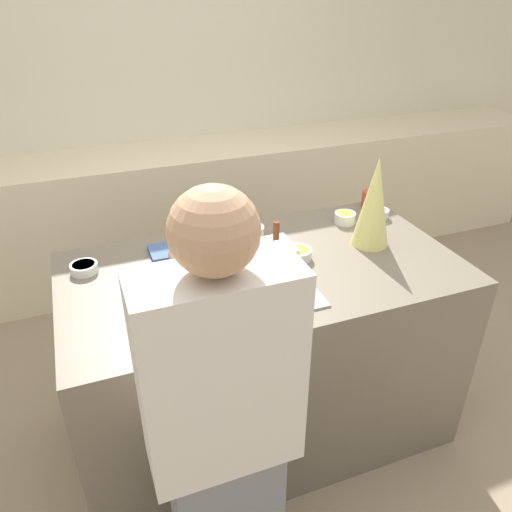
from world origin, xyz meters
TOP-DOWN VIEW (x-y plane):
  - ground_plane at (0.00, 0.00)m, footprint 12.00×12.00m
  - wall_back at (0.00, 2.00)m, footprint 8.00×0.05m
  - back_cabinet_block at (0.00, 1.68)m, footprint 6.00×0.60m
  - kitchen_island at (0.00, 0.00)m, footprint 1.68×0.90m
  - baking_tray at (-0.07, -0.19)m, footprint 0.39×0.34m
  - gingerbread_house at (-0.07, -0.19)m, footprint 0.20×0.15m
  - decorative_tree at (0.53, 0.03)m, footprint 0.17×0.17m
  - candy_bowl_center_rear at (-0.71, 0.23)m, footprint 0.11×0.11m
  - candy_bowl_near_tray_right at (0.16, 0.01)m, footprint 0.12×0.12m
  - candy_bowl_near_tray_left at (0.53, 0.26)m, footprint 0.10×0.10m
  - candy_bowl_front_corner at (0.05, 0.28)m, footprint 0.11×0.11m
  - candy_bowl_far_left at (0.73, 0.24)m, footprint 0.09×0.09m
  - cookbook at (-0.35, 0.26)m, footprint 0.16×0.15m
  - mug at (0.75, 0.37)m, footprint 0.09×0.09m
  - person at (-0.41, -0.72)m, footprint 0.42×0.53m

SIDE VIEW (x-z plane):
  - ground_plane at x=0.00m, z-range 0.00..0.00m
  - kitchen_island at x=0.00m, z-range 0.00..0.93m
  - back_cabinet_block at x=0.00m, z-range 0.00..0.93m
  - person at x=-0.41m, z-range 0.03..1.64m
  - baking_tray at x=-0.07m, z-range 0.93..0.93m
  - cookbook at x=-0.35m, z-range 0.93..0.95m
  - candy_bowl_center_rear at x=-0.71m, z-range 0.93..0.97m
  - candy_bowl_far_left at x=0.73m, z-range 0.93..0.97m
  - candy_bowl_near_tray_right at x=0.16m, z-range 0.93..0.97m
  - candy_bowl_front_corner at x=0.05m, z-range 0.93..0.98m
  - candy_bowl_near_tray_left at x=0.53m, z-range 0.93..0.98m
  - mug at x=0.75m, z-range 0.93..1.02m
  - gingerbread_house at x=-0.07m, z-range 0.90..1.18m
  - decorative_tree at x=0.53m, z-range 0.93..1.34m
  - wall_back at x=0.00m, z-range 0.00..2.60m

